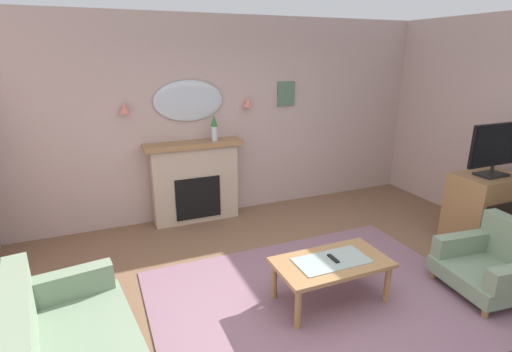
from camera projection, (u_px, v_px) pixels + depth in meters
The scene contains 14 objects.
floor at pixel (330, 317), 3.65m from camera, with size 7.23×6.51×0.10m, color brown.
wall_back at pixel (230, 118), 5.67m from camera, with size 7.23×0.10×2.85m, color #B29993.
patterned_rug at pixel (319, 300), 3.81m from camera, with size 3.20×2.40×0.01m, color #7F5B6B.
fireplace at pixel (195, 183), 5.50m from camera, with size 1.36×0.36×1.16m.
mantel_vase_right at pixel (214, 127), 5.35m from camera, with size 0.10×0.10×0.37m.
wall_mirror at pixel (189, 101), 5.28m from camera, with size 0.96×0.06×0.56m, color #B2BCC6.
wall_sconce_left at pixel (125, 108), 4.94m from camera, with size 0.14×0.14×0.14m, color #D17066.
wall_sconce_right at pixel (248, 102), 5.57m from camera, with size 0.14×0.14×0.14m, color #D17066.
framed_picture at pixel (286, 94), 5.83m from camera, with size 0.28×0.03×0.36m, color #4C6B56.
coffee_table at pixel (331, 266), 3.70m from camera, with size 1.10×0.60×0.45m.
tv_remote at pixel (333, 259), 3.69m from camera, with size 0.04×0.16×0.02m, color black.
armchair_in_corner at pixel (496, 263), 3.90m from camera, with size 0.90×0.90×0.71m.
tv_cabinet at pixel (483, 209), 4.88m from camera, with size 0.80×0.58×0.90m.
tv_flatscreen at pixel (496, 148), 4.62m from camera, with size 0.84×0.24×0.65m.
Camera 1 is at (-1.84, -2.56, 2.33)m, focal length 27.04 mm.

